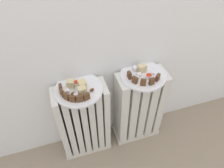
{
  "coord_description": "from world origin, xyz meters",
  "views": [
    {
      "loc": [
        -0.24,
        -0.49,
        1.34
      ],
      "look_at": [
        0.0,
        0.28,
        0.54
      ],
      "focal_mm": 33.87,
      "sensor_mm": 36.0,
      "label": 1
    }
  ],
  "objects": [
    {
      "name": "turkish_delight_left_0",
      "position": [
        -0.2,
        0.22,
        0.57
      ],
      "size": [
        0.03,
        0.03,
        0.02
      ],
      "primitive_type": "cube",
      "rotation": [
        0.0,
        0.0,
        1.23
      ],
      "color": "white",
      "rests_on": "plate_left"
    },
    {
      "name": "turkish_delight_right_3",
      "position": [
        0.23,
        0.27,
        0.57
      ],
      "size": [
        0.02,
        0.02,
        0.02
      ],
      "primitive_type": "cube",
      "rotation": [
        0.0,
        0.0,
        1.53
      ],
      "color": "white",
      "rests_on": "plate_right"
    },
    {
      "name": "plate_right",
      "position": [
        0.18,
        0.28,
        0.56
      ],
      "size": [
        0.25,
        0.25,
        0.01
      ],
      "primitive_type": "cylinder",
      "color": "white",
      "rests_on": "radiator_right"
    },
    {
      "name": "jam_bowl_left",
      "position": [
        -0.18,
        0.31,
        0.57
      ],
      "size": [
        0.04,
        0.04,
        0.02
      ],
      "color": "white",
      "rests_on": "plate_left"
    },
    {
      "name": "marble_cake_slice_left_2",
      "position": [
        -0.17,
        0.24,
        0.58
      ],
      "size": [
        0.04,
        0.04,
        0.04
      ],
      "primitive_type": "cube",
      "rotation": [
        0.0,
        0.0,
        0.11
      ],
      "color": "beige",
      "rests_on": "plate_left"
    },
    {
      "name": "dark_cake_slice_left_3",
      "position": [
        -0.22,
        0.2,
        0.58
      ],
      "size": [
        0.03,
        0.03,
        0.04
      ],
      "primitive_type": "cube",
      "rotation": [
        0.0,
        0.0,
        -0.51
      ],
      "color": "#56351E",
      "rests_on": "plate_left"
    },
    {
      "name": "fork",
      "position": [
        -0.2,
        0.25,
        0.56
      ],
      "size": [
        0.03,
        0.1,
        0.0
      ],
      "color": "silver",
      "rests_on": "plate_left"
    },
    {
      "name": "dark_cake_slice_left_2",
      "position": [
        -0.25,
        0.23,
        0.58
      ],
      "size": [
        0.03,
        0.03,
        0.04
      ],
      "primitive_type": "cube",
      "rotation": [
        0.0,
        0.0,
        -0.9
      ],
      "color": "#56351E",
      "rests_on": "plate_left"
    },
    {
      "name": "dark_cake_slice_left_5",
      "position": [
        -0.16,
        0.2,
        0.58
      ],
      "size": [
        0.03,
        0.02,
        0.04
      ],
      "primitive_type": "cube",
      "rotation": [
        0.0,
        0.0,
        0.29
      ],
      "color": "#56351E",
      "rests_on": "plate_left"
    },
    {
      "name": "medjool_date_right_0",
      "position": [
        0.11,
        0.31,
        0.57
      ],
      "size": [
        0.03,
        0.03,
        0.02
      ],
      "primitive_type": "ellipsoid",
      "rotation": [
        0.0,
        0.0,
        0.58
      ],
      "color": "#4C2814",
      "rests_on": "plate_right"
    },
    {
      "name": "medjool_date_left_1",
      "position": [
        -0.21,
        0.24,
        0.57
      ],
      "size": [
        0.03,
        0.03,
        0.02
      ],
      "primitive_type": "ellipsoid",
      "rotation": [
        0.0,
        0.0,
        0.66
      ],
      "color": "#4C2814",
      "rests_on": "plate_left"
    },
    {
      "name": "dark_cake_slice_right_1",
      "position": [
        0.11,
        0.23,
        0.58
      ],
      "size": [
        0.03,
        0.03,
        0.04
      ],
      "primitive_type": "cube",
      "rotation": [
        0.0,
        0.0,
        -0.99
      ],
      "color": "#56351E",
      "rests_on": "plate_right"
    },
    {
      "name": "marble_cake_slice_right_0",
      "position": [
        0.18,
        0.3,
        0.59
      ],
      "size": [
        0.05,
        0.04,
        0.05
      ],
      "primitive_type": "cube",
      "rotation": [
        0.0,
        0.0,
        0.14
      ],
      "color": "beige",
      "rests_on": "plate_right"
    },
    {
      "name": "radiator_left",
      "position": [
        -0.18,
        0.28,
        0.27
      ],
      "size": [
        0.31,
        0.15,
        0.55
      ],
      "color": "silver",
      "rests_on": "ground_plane"
    },
    {
      "name": "turkish_delight_right_2",
      "position": [
        0.13,
        0.25,
        0.57
      ],
      "size": [
        0.03,
        0.03,
        0.02
      ],
      "primitive_type": "cube",
      "rotation": [
        0.0,
        0.0,
        0.34
      ],
      "color": "white",
      "rests_on": "plate_right"
    },
    {
      "name": "turkish_delight_right_0",
      "position": [
        0.15,
        0.33,
        0.58
      ],
      "size": [
        0.04,
        0.04,
        0.03
      ],
      "primitive_type": "cube",
      "rotation": [
        0.0,
        0.0,
        0.65
      ],
      "color": "white",
      "rests_on": "plate_right"
    },
    {
      "name": "dark_cake_slice_left_0",
      "position": [
        -0.27,
        0.29,
        0.58
      ],
      "size": [
        0.02,
        0.03,
        0.04
      ],
      "primitive_type": "cube",
      "rotation": [
        0.0,
        0.0,
        -1.7
      ],
      "color": "#56351E",
      "rests_on": "plate_left"
    },
    {
      "name": "radiator_right",
      "position": [
        0.18,
        0.28,
        0.27
      ],
      "size": [
        0.31,
        0.15,
        0.55
      ],
      "color": "silver",
      "rests_on": "ground_plane"
    },
    {
      "name": "jam_bowl_right",
      "position": [
        0.2,
        0.25,
        0.57
      ],
      "size": [
        0.04,
        0.04,
        0.02
      ],
      "color": "white",
      "rests_on": "plate_right"
    },
    {
      "name": "dark_cake_slice_left_1",
      "position": [
        -0.27,
        0.26,
        0.58
      ],
      "size": [
        0.02,
        0.03,
        0.04
      ],
      "primitive_type": "cube",
      "rotation": [
        0.0,
        0.0,
        -1.3
      ],
      "color": "#56351E",
      "rests_on": "plate_left"
    },
    {
      "name": "marble_cake_slice_left_0",
      "position": [
        -0.21,
        0.31,
        0.58
      ],
      "size": [
        0.05,
        0.04,
        0.04
      ],
      "primitive_type": "cube",
      "rotation": [
        0.0,
        0.0,
        -0.36
      ],
      "color": "beige",
      "rests_on": "plate_left"
    },
    {
      "name": "turkish_delight_right_1",
      "position": [
        0.15,
        0.27,
        0.57
      ],
      "size": [
        0.02,
        0.02,
        0.02
      ],
      "primitive_type": "cube",
      "rotation": [
        0.0,
        0.0,
        0.01
      ],
      "color": "white",
      "rests_on": "plate_right"
    },
    {
      "name": "marble_cake_slice_left_1",
      "position": [
        -0.16,
        0.28,
        0.59
      ],
      "size": [
        0.04,
        0.04,
        0.05
      ],
      "primitive_type": "cube",
      "rotation": [
        0.0,
        0.0,
        0.1
      ],
      "color": "beige",
      "rests_on": "plate_left"
    },
    {
      "name": "dark_cake_slice_right_2",
      "position": [
        0.15,
        0.2,
        0.58
      ],
      "size": [
        0.03,
        0.03,
        0.04
      ],
      "primitive_type": "cube",
      "rotation": [
        0.0,
        0.0,
        -0.44
      ],
      "color": "#56351E",
      "rests_on": "plate_right"
    },
    {
      "name": "dark_cake_slice_right_0",
      "position": [
        0.1,
        0.28,
        0.58
      ],
      "size": [
        0.02,
        0.03,
        0.04
      ],
      "primitive_type": "cube",
      "rotation": [
        0.0,
        0.0,
        -1.54
      ],
      "color": "#56351E",
      "rests_on": "plate_right"
    },
    {
      "name": "dark_cake_slice_right_4",
      "position": [
        0.23,
        0.21,
        0.58
      ],
      "size": [
        0.03,
        0.03,
        0.04
      ],
      "primitive_type": "cube",
      "rotation": [
        0.0,
        0.0,
        0.67
      ],
      "color": "#56351E",
      "rests_on": "plate_right"
    },
    {
      "name": "medjool_date_left_0",
      "position": [
        -0.12,
        0.24,
        0.57
      ],
      "size": [
        0.03,
        0.02,
        0.02
      ],
      "primitive_type": "ellipsoid",
      "rotation": [
        0.0,
        0.0,
        0.31
      ],
      "color": "#4C2814",
      "rests_on": "plate_left"
    },
    {
      "name": "turkish_delight_left_1",
      "position": [
        -0.24,
        0.27,
        0.57
      ],
      "size": [
        0.02,
        0.02,
        0.02
      ],
      "primitive_type": "cube",
      "rotation": [
        0.0,
        0.0,
        0.05
      ],
      "color": "white",
      "rests_on": "plate_left"
    },
    {
      "name": "dark_cake_slice_right_3",
      "position": [
        0.19,
        0.2,
        0.58
      ],
      "size": [
        0.03,
        0.02,
        0.04
      ],
      "primitive_type": "cube",
      "rotation": [
        0.0,
        0.0,
        0.12
      ],
      "color": "#56351E",
      "rests_on": "plate_right"
    },
    {
      "name": "medjool_date_right_1",
      "position": [
        0.17,
        0.34,
        0.57
      ],
      "size": [
        0.03,
        0.02,
        0.02
      ],
      "primitive_type": "ellipsoid",
      "rotation": [
        0.0,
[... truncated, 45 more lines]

